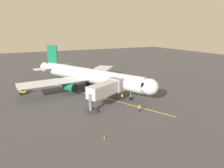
{
  "coord_description": "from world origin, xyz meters",
  "views": [
    {
      "loc": [
        17.22,
        49.53,
        15.78
      ],
      "look_at": [
        -2.91,
        8.66,
        3.0
      ],
      "focal_mm": 30.44,
      "sensor_mm": 36.0,
      "label": 1
    }
  ],
  "objects_px": {
    "jet_bridge": "(108,88)",
    "airplane": "(88,76)",
    "belt_loader_near_nose": "(23,91)",
    "safety_cone_nose_left": "(163,92)",
    "safety_cone_wing_port": "(104,137)",
    "ground_crew_loader": "(122,97)",
    "ground_crew_marshaller": "(139,108)",
    "ground_crew_wing_walker": "(80,81)",
    "safety_cone_nose_right": "(146,89)"
  },
  "relations": [
    {
      "from": "airplane",
      "to": "safety_cone_wing_port",
      "type": "distance_m",
      "value": 25.98
    },
    {
      "from": "jet_bridge",
      "to": "safety_cone_nose_right",
      "type": "height_order",
      "value": "jet_bridge"
    },
    {
      "from": "belt_loader_near_nose",
      "to": "safety_cone_nose_left",
      "type": "bearing_deg",
      "value": 154.81
    },
    {
      "from": "ground_crew_loader",
      "to": "safety_cone_nose_right",
      "type": "relative_size",
      "value": 3.11
    },
    {
      "from": "airplane",
      "to": "safety_cone_wing_port",
      "type": "height_order",
      "value": "airplane"
    },
    {
      "from": "ground_crew_marshaller",
      "to": "ground_crew_loader",
      "type": "xyz_separation_m",
      "value": [
        -0.27,
        -7.55,
        0.0
      ]
    },
    {
      "from": "ground_crew_loader",
      "to": "safety_cone_wing_port",
      "type": "xyz_separation_m",
      "value": [
        10.49,
        13.34,
        -0.61
      ]
    },
    {
      "from": "ground_crew_marshaller",
      "to": "safety_cone_nose_left",
      "type": "distance_m",
      "value": 14.83
    },
    {
      "from": "ground_crew_wing_walker",
      "to": "belt_loader_near_nose",
      "type": "bearing_deg",
      "value": 11.19
    },
    {
      "from": "airplane",
      "to": "ground_crew_marshaller",
      "type": "xyz_separation_m",
      "value": [
        -4.03,
        19.17,
        -3.12
      ]
    },
    {
      "from": "jet_bridge",
      "to": "ground_crew_marshaller",
      "type": "bearing_deg",
      "value": 119.28
    },
    {
      "from": "jet_bridge",
      "to": "safety_cone_nose_right",
      "type": "xyz_separation_m",
      "value": [
        -13.91,
        -4.99,
        -3.49
      ]
    },
    {
      "from": "airplane",
      "to": "ground_crew_wing_walker",
      "type": "height_order",
      "value": "airplane"
    },
    {
      "from": "ground_crew_marshaller",
      "to": "belt_loader_near_nose",
      "type": "relative_size",
      "value": 0.37
    },
    {
      "from": "ground_crew_wing_walker",
      "to": "safety_cone_nose_right",
      "type": "bearing_deg",
      "value": 133.75
    },
    {
      "from": "airplane",
      "to": "ground_crew_loader",
      "type": "relative_size",
      "value": 21.92
    },
    {
      "from": "ground_crew_wing_walker",
      "to": "airplane",
      "type": "bearing_deg",
      "value": 90.12
    },
    {
      "from": "airplane",
      "to": "ground_crew_wing_walker",
      "type": "relative_size",
      "value": 21.92
    },
    {
      "from": "ground_crew_marshaller",
      "to": "belt_loader_near_nose",
      "type": "distance_m",
      "value": 31.02
    },
    {
      "from": "jet_bridge",
      "to": "belt_loader_near_nose",
      "type": "relative_size",
      "value": 2.37
    },
    {
      "from": "jet_bridge",
      "to": "ground_crew_loader",
      "type": "relative_size",
      "value": 6.44
    },
    {
      "from": "airplane",
      "to": "ground_crew_loader",
      "type": "xyz_separation_m",
      "value": [
        -4.31,
        11.62,
        -3.12
      ]
    },
    {
      "from": "airplane",
      "to": "belt_loader_near_nose",
      "type": "xyz_separation_m",
      "value": [
        16.49,
        -4.09,
        -3.29
      ]
    },
    {
      "from": "safety_cone_nose_left",
      "to": "safety_cone_nose_right",
      "type": "relative_size",
      "value": 1.0
    },
    {
      "from": "belt_loader_near_nose",
      "to": "safety_cone_nose_right",
      "type": "bearing_deg",
      "value": 159.32
    },
    {
      "from": "ground_crew_marshaller",
      "to": "safety_cone_wing_port",
      "type": "distance_m",
      "value": 11.76
    },
    {
      "from": "airplane",
      "to": "jet_bridge",
      "type": "distance_m",
      "value": 12.5
    },
    {
      "from": "ground_crew_wing_walker",
      "to": "safety_cone_nose_right",
      "type": "distance_m",
      "value": 20.56
    },
    {
      "from": "jet_bridge",
      "to": "belt_loader_near_nose",
      "type": "height_order",
      "value": "jet_bridge"
    },
    {
      "from": "ground_crew_wing_walker",
      "to": "ground_crew_marshaller",
      "type": "bearing_deg",
      "value": 98.68
    },
    {
      "from": "airplane",
      "to": "safety_cone_nose_left",
      "type": "bearing_deg",
      "value": 145.41
    },
    {
      "from": "ground_crew_marshaller",
      "to": "safety_cone_wing_port",
      "type": "relative_size",
      "value": 3.11
    },
    {
      "from": "belt_loader_near_nose",
      "to": "safety_cone_nose_right",
      "type": "distance_m",
      "value": 32.8
    },
    {
      "from": "safety_cone_nose_left",
      "to": "safety_cone_nose_right",
      "type": "bearing_deg",
      "value": -57.92
    },
    {
      "from": "ground_crew_wing_walker",
      "to": "safety_cone_nose_left",
      "type": "relative_size",
      "value": 3.11
    },
    {
      "from": "ground_crew_loader",
      "to": "safety_cone_wing_port",
      "type": "bearing_deg",
      "value": 51.8
    },
    {
      "from": "belt_loader_near_nose",
      "to": "safety_cone_nose_right",
      "type": "relative_size",
      "value": 8.45
    },
    {
      "from": "airplane",
      "to": "ground_crew_marshaller",
      "type": "bearing_deg",
      "value": 101.88
    },
    {
      "from": "airplane",
      "to": "jet_bridge",
      "type": "relative_size",
      "value": 3.4
    },
    {
      "from": "jet_bridge",
      "to": "airplane",
      "type": "bearing_deg",
      "value": -88.68
    },
    {
      "from": "safety_cone_nose_left",
      "to": "belt_loader_near_nose",
      "type": "bearing_deg",
      "value": -25.19
    },
    {
      "from": "ground_crew_marshaller",
      "to": "ground_crew_wing_walker",
      "type": "distance_m",
      "value": 26.83
    },
    {
      "from": "airplane",
      "to": "ground_crew_loader",
      "type": "height_order",
      "value": "airplane"
    },
    {
      "from": "airplane",
      "to": "jet_bridge",
      "type": "xyz_separation_m",
      "value": [
        -0.29,
        12.49,
        -0.24
      ]
    },
    {
      "from": "safety_cone_nose_left",
      "to": "safety_cone_wing_port",
      "type": "bearing_deg",
      "value": 30.36
    },
    {
      "from": "airplane",
      "to": "safety_cone_nose_right",
      "type": "relative_size",
      "value": 68.14
    },
    {
      "from": "belt_loader_near_nose",
      "to": "safety_cone_wing_port",
      "type": "height_order",
      "value": "belt_loader_near_nose"
    },
    {
      "from": "jet_bridge",
      "to": "safety_cone_nose_right",
      "type": "bearing_deg",
      "value": -160.25
    },
    {
      "from": "ground_crew_loader",
      "to": "belt_loader_near_nose",
      "type": "distance_m",
      "value": 26.06
    },
    {
      "from": "safety_cone_nose_left",
      "to": "safety_cone_wing_port",
      "type": "distance_m",
      "value": 26.55
    }
  ]
}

